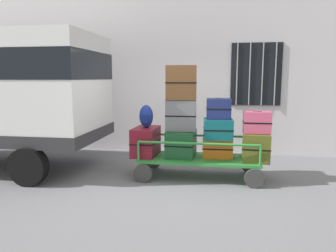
{
  "coord_description": "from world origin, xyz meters",
  "views": [
    {
      "loc": [
        0.66,
        -5.65,
        1.91
      ],
      "look_at": [
        -0.31,
        0.39,
        0.99
      ],
      "focal_mm": 34.29,
      "sensor_mm": 36.0,
      "label": 1
    }
  ],
  "objects_px": {
    "suitcase_center_bottom": "(218,148)",
    "suitcase_center_middle": "(218,129)",
    "suitcase_left_bottom": "(146,141)",
    "suitcase_midright_bottom": "(256,147)",
    "suitcase_midleft_top": "(181,83)",
    "suitcase_midright_middle": "(257,122)",
    "suitcase_center_top": "(219,108)",
    "backpack": "(146,116)",
    "suitcase_midleft_bottom": "(181,144)",
    "suitcase_midleft_middle": "(181,116)",
    "luggage_cart": "(199,161)"
  },
  "relations": [
    {
      "from": "suitcase_midleft_top",
      "to": "suitcase_midright_middle",
      "type": "distance_m",
      "value": 1.58
    },
    {
      "from": "suitcase_midright_middle",
      "to": "suitcase_left_bottom",
      "type": "bearing_deg",
      "value": 178.45
    },
    {
      "from": "suitcase_center_top",
      "to": "suitcase_left_bottom",
      "type": "bearing_deg",
      "value": 179.75
    },
    {
      "from": "suitcase_center_middle",
      "to": "backpack",
      "type": "bearing_deg",
      "value": 179.08
    },
    {
      "from": "suitcase_center_bottom",
      "to": "suitcase_center_top",
      "type": "relative_size",
      "value": 1.24
    },
    {
      "from": "suitcase_center_bottom",
      "to": "suitcase_center_top",
      "type": "distance_m",
      "value": 0.76
    },
    {
      "from": "suitcase_midright_middle",
      "to": "suitcase_midleft_top",
      "type": "bearing_deg",
      "value": 178.91
    },
    {
      "from": "suitcase_center_middle",
      "to": "suitcase_midleft_middle",
      "type": "bearing_deg",
      "value": -178.05
    },
    {
      "from": "luggage_cart",
      "to": "suitcase_midleft_middle",
      "type": "distance_m",
      "value": 0.95
    },
    {
      "from": "suitcase_midright_middle",
      "to": "backpack",
      "type": "height_order",
      "value": "backpack"
    },
    {
      "from": "suitcase_left_bottom",
      "to": "suitcase_midright_bottom",
      "type": "xyz_separation_m",
      "value": [
        2.11,
        -0.06,
        -0.02
      ]
    },
    {
      "from": "suitcase_midleft_top",
      "to": "luggage_cart",
      "type": "bearing_deg",
      "value": 0.06
    },
    {
      "from": "luggage_cart",
      "to": "suitcase_center_middle",
      "type": "distance_m",
      "value": 0.73
    },
    {
      "from": "suitcase_midleft_middle",
      "to": "suitcase_midright_middle",
      "type": "distance_m",
      "value": 1.41
    },
    {
      "from": "suitcase_midleft_bottom",
      "to": "suitcase_center_bottom",
      "type": "distance_m",
      "value": 0.71
    },
    {
      "from": "suitcase_midleft_bottom",
      "to": "suitcase_midright_bottom",
      "type": "relative_size",
      "value": 0.99
    },
    {
      "from": "suitcase_center_bottom",
      "to": "backpack",
      "type": "relative_size",
      "value": 1.33
    },
    {
      "from": "suitcase_center_bottom",
      "to": "suitcase_center_middle",
      "type": "relative_size",
      "value": 1.02
    },
    {
      "from": "luggage_cart",
      "to": "suitcase_left_bottom",
      "type": "distance_m",
      "value": 1.11
    },
    {
      "from": "suitcase_center_bottom",
      "to": "suitcase_center_middle",
      "type": "bearing_deg",
      "value": -90.0
    },
    {
      "from": "backpack",
      "to": "suitcase_midleft_middle",
      "type": "bearing_deg",
      "value": -3.86
    },
    {
      "from": "suitcase_midleft_middle",
      "to": "suitcase_midright_bottom",
      "type": "xyz_separation_m",
      "value": [
        1.41,
        0.0,
        -0.56
      ]
    },
    {
      "from": "suitcase_midright_middle",
      "to": "backpack",
      "type": "xyz_separation_m",
      "value": [
        -2.09,
        0.04,
        0.06
      ]
    },
    {
      "from": "suitcase_left_bottom",
      "to": "suitcase_midleft_middle",
      "type": "relative_size",
      "value": 1.3
    },
    {
      "from": "suitcase_midright_middle",
      "to": "luggage_cart",
      "type": "bearing_deg",
      "value": 178.53
    },
    {
      "from": "suitcase_midleft_bottom",
      "to": "backpack",
      "type": "distance_m",
      "value": 0.86
    },
    {
      "from": "suitcase_center_bottom",
      "to": "suitcase_midright_middle",
      "type": "height_order",
      "value": "suitcase_midright_middle"
    },
    {
      "from": "suitcase_midleft_bottom",
      "to": "suitcase_center_middle",
      "type": "height_order",
      "value": "suitcase_center_middle"
    },
    {
      "from": "suitcase_midleft_middle",
      "to": "backpack",
      "type": "relative_size",
      "value": 1.35
    },
    {
      "from": "suitcase_left_bottom",
      "to": "suitcase_midleft_top",
      "type": "relative_size",
      "value": 1.2
    },
    {
      "from": "luggage_cart",
      "to": "suitcase_center_bottom",
      "type": "bearing_deg",
      "value": 5.3
    },
    {
      "from": "suitcase_midright_bottom",
      "to": "backpack",
      "type": "bearing_deg",
      "value": 178.81
    },
    {
      "from": "suitcase_center_middle",
      "to": "backpack",
      "type": "distance_m",
      "value": 1.4
    },
    {
      "from": "suitcase_midleft_top",
      "to": "suitcase_midright_middle",
      "type": "xyz_separation_m",
      "value": [
        1.41,
        -0.03,
        -0.72
      ]
    },
    {
      "from": "luggage_cart",
      "to": "suitcase_midleft_middle",
      "type": "xyz_separation_m",
      "value": [
        -0.35,
        -0.04,
        0.88
      ]
    },
    {
      "from": "suitcase_midleft_middle",
      "to": "luggage_cart",
      "type": "bearing_deg",
      "value": 5.99
    },
    {
      "from": "suitcase_midleft_top",
      "to": "suitcase_midright_bottom",
      "type": "xyz_separation_m",
      "value": [
        1.41,
        -0.03,
        -1.18
      ]
    },
    {
      "from": "suitcase_center_middle",
      "to": "suitcase_center_top",
      "type": "distance_m",
      "value": 0.38
    },
    {
      "from": "suitcase_center_top",
      "to": "backpack",
      "type": "relative_size",
      "value": 1.07
    },
    {
      "from": "suitcase_midright_bottom",
      "to": "suitcase_midright_middle",
      "type": "bearing_deg",
      "value": 90.0
    },
    {
      "from": "luggage_cart",
      "to": "suitcase_midleft_top",
      "type": "bearing_deg",
      "value": -179.94
    },
    {
      "from": "suitcase_left_bottom",
      "to": "backpack",
      "type": "height_order",
      "value": "backpack"
    },
    {
      "from": "suitcase_left_bottom",
      "to": "luggage_cart",
      "type": "bearing_deg",
      "value": -1.63
    },
    {
      "from": "suitcase_center_bottom",
      "to": "suitcase_midright_bottom",
      "type": "xyz_separation_m",
      "value": [
        0.7,
        -0.07,
        0.07
      ]
    },
    {
      "from": "suitcase_midleft_middle",
      "to": "suitcase_midright_middle",
      "type": "relative_size",
      "value": 1.19
    },
    {
      "from": "suitcase_center_top",
      "to": "suitcase_center_bottom",
      "type": "bearing_deg",
      "value": 90.0
    },
    {
      "from": "suitcase_midleft_bottom",
      "to": "suitcase_center_bottom",
      "type": "height_order",
      "value": "suitcase_midleft_bottom"
    },
    {
      "from": "suitcase_center_top",
      "to": "backpack",
      "type": "height_order",
      "value": "suitcase_center_top"
    },
    {
      "from": "luggage_cart",
      "to": "suitcase_left_bottom",
      "type": "height_order",
      "value": "suitcase_left_bottom"
    },
    {
      "from": "suitcase_left_bottom",
      "to": "suitcase_midleft_top",
      "type": "height_order",
      "value": "suitcase_midleft_top"
    }
  ]
}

